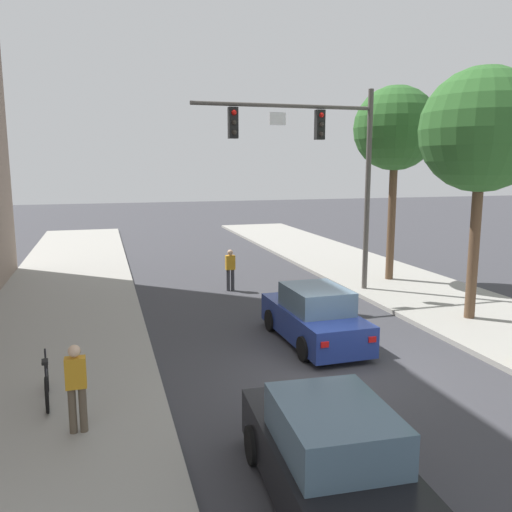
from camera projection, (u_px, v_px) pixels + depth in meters
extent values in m
plane|color=#38383D|center=(333.00, 373.00, 12.60)|extent=(120.00, 120.00, 0.00)
cube|color=#99968E|center=(40.00, 405.00, 10.80)|extent=(5.00, 60.00, 0.15)
cylinder|color=#514C47|center=(368.00, 192.00, 20.01)|extent=(0.20, 0.20, 7.50)
cylinder|color=#514C47|center=(285.00, 106.00, 18.56)|extent=(6.70, 0.14, 0.14)
cube|color=black|center=(320.00, 125.00, 19.04)|extent=(0.32, 0.28, 1.05)
sphere|color=red|center=(322.00, 115.00, 18.84)|extent=(0.18, 0.18, 0.18)
sphere|color=#2D2823|center=(321.00, 125.00, 18.90)|extent=(0.18, 0.18, 0.18)
sphere|color=#2D2823|center=(321.00, 134.00, 18.96)|extent=(0.18, 0.18, 0.18)
cube|color=black|center=(233.00, 123.00, 18.15)|extent=(0.32, 0.28, 1.05)
sphere|color=red|center=(234.00, 113.00, 17.95)|extent=(0.18, 0.18, 0.18)
sphere|color=#2D2823|center=(234.00, 123.00, 18.01)|extent=(0.18, 0.18, 0.18)
sphere|color=#2D2823|center=(234.00, 132.00, 18.07)|extent=(0.18, 0.18, 0.18)
cube|color=white|center=(278.00, 119.00, 18.55)|extent=(0.60, 0.03, 0.44)
cube|color=navy|center=(314.00, 322.00, 14.78)|extent=(1.79, 4.23, 0.80)
cube|color=slate|center=(316.00, 299.00, 14.52)|extent=(1.54, 2.03, 0.64)
cylinder|color=black|center=(271.00, 320.00, 15.81)|extent=(0.23, 0.64, 0.64)
cylinder|color=black|center=(321.00, 316.00, 16.29)|extent=(0.23, 0.64, 0.64)
cylinder|color=black|center=(305.00, 349.00, 13.36)|extent=(0.23, 0.64, 0.64)
cylinder|color=black|center=(362.00, 342.00, 13.84)|extent=(0.23, 0.64, 0.64)
cube|color=red|center=(325.00, 345.00, 12.58)|extent=(0.20, 0.04, 0.14)
cube|color=red|center=(372.00, 340.00, 12.96)|extent=(0.20, 0.04, 0.14)
cube|color=black|center=(328.00, 469.00, 7.67)|extent=(1.93, 4.29, 0.80)
cube|color=slate|center=(333.00, 427.00, 7.40)|extent=(1.61, 2.08, 0.64)
cylinder|color=black|center=(254.00, 445.00, 8.78)|extent=(0.26, 0.65, 0.64)
cylinder|color=black|center=(345.00, 434.00, 9.14)|extent=(0.26, 0.65, 0.64)
cylinder|color=brown|center=(73.00, 410.00, 9.45)|extent=(0.14, 0.14, 0.85)
cylinder|color=brown|center=(83.00, 409.00, 9.50)|extent=(0.14, 0.14, 0.85)
cube|color=orange|center=(76.00, 373.00, 9.35)|extent=(0.36, 0.22, 0.56)
sphere|color=beige|center=(74.00, 351.00, 9.28)|extent=(0.22, 0.22, 0.22)
cylinder|color=#333338|center=(228.00, 280.00, 20.79)|extent=(0.14, 0.14, 0.85)
cylinder|color=#333338|center=(233.00, 280.00, 20.84)|extent=(0.14, 0.14, 0.85)
cube|color=orange|center=(230.00, 262.00, 20.70)|extent=(0.36, 0.22, 0.56)
sphere|color=tan|center=(230.00, 252.00, 20.63)|extent=(0.22, 0.22, 0.22)
torus|color=black|center=(47.00, 375.00, 11.20)|extent=(0.12, 0.72, 0.72)
torus|color=black|center=(47.00, 395.00, 10.24)|extent=(0.12, 0.72, 0.72)
cylinder|color=black|center=(46.00, 374.00, 10.68)|extent=(0.13, 0.95, 0.05)
cylinder|color=black|center=(45.00, 370.00, 10.41)|extent=(0.04, 0.04, 0.35)
cylinder|color=black|center=(45.00, 358.00, 11.03)|extent=(0.04, 0.04, 0.40)
cube|color=black|center=(45.00, 362.00, 10.38)|extent=(0.14, 0.25, 0.06)
cylinder|color=brown|center=(474.00, 249.00, 16.32)|extent=(0.32, 0.32, 4.39)
sphere|color=#2D6028|center=(482.00, 130.00, 15.71)|extent=(3.70, 3.70, 3.70)
cylinder|color=brown|center=(391.00, 221.00, 21.93)|extent=(0.32, 0.32, 4.94)
sphere|color=#2D6028|center=(395.00, 128.00, 21.29)|extent=(3.38, 3.38, 3.38)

